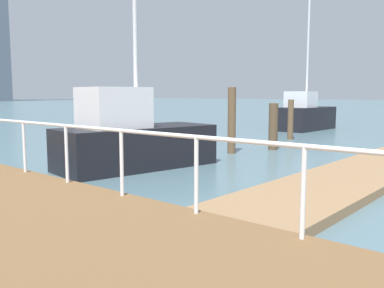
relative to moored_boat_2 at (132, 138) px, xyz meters
name	(u,v)px	position (x,y,z in m)	size (l,w,h in m)	color
floating_dock	(360,174)	(2.75, -5.22, -0.75)	(12.81, 2.00, 0.18)	#93704C
boardwalk_railing	(66,138)	(-3.31, -1.97, 0.39)	(0.06, 31.21, 1.08)	white
dock_piling_2	(232,121)	(4.15, -0.38, 0.28)	(0.28, 0.28, 2.25)	brown
dock_piling_3	(291,120)	(9.50, 0.20, 0.05)	(0.26, 0.26, 1.78)	brown
dock_piling_5	(273,127)	(5.93, -0.97, 0.00)	(0.34, 0.34, 1.69)	brown
moored_boat_2	(132,138)	(0.00, 0.00, 0.00)	(4.59, 2.46, 8.83)	black
moored_boat_3	(305,115)	(14.68, 2.00, 0.00)	(4.26, 1.83, 8.51)	black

